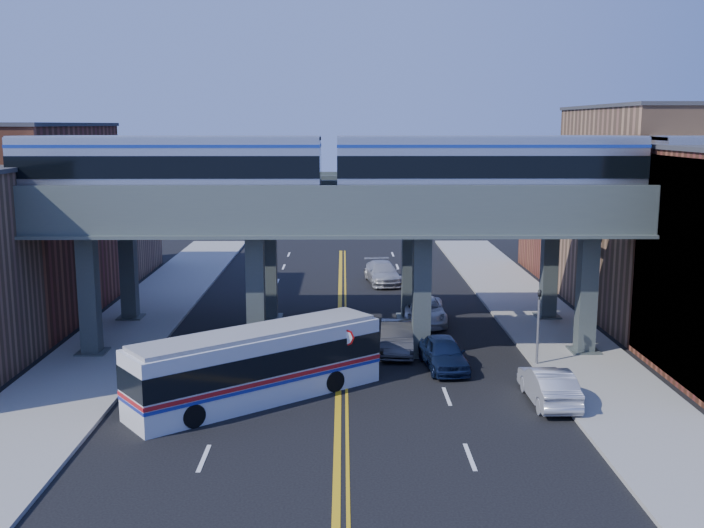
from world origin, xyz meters
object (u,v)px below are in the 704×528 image
at_px(transit_bus, 258,366).
at_px(car_parked_curb, 549,385).
at_px(stop_sign, 345,349).
at_px(car_lane_c, 424,311).
at_px(car_lane_a, 444,353).
at_px(car_lane_d, 382,273).
at_px(traffic_signal, 538,319).
at_px(car_lane_b, 397,338).
at_px(transit_train, 488,167).

relative_size(transit_bus, car_parked_curb, 2.27).
height_order(stop_sign, transit_bus, transit_bus).
xyz_separation_m(car_lane_c, car_parked_curb, (3.71, -12.98, 0.03)).
xyz_separation_m(transit_bus, car_lane_a, (8.09, 4.07, -0.70)).
xyz_separation_m(stop_sign, car_lane_a, (4.53, 2.80, -1.02)).
relative_size(transit_bus, car_lane_d, 1.95).
bearing_deg(transit_bus, car_lane_c, 20.12).
distance_m(traffic_signal, car_lane_c, 9.46).
bearing_deg(traffic_signal, car_lane_b, 159.36).
xyz_separation_m(car_lane_a, car_lane_d, (-1.84, 19.72, 0.01)).
height_order(stop_sign, traffic_signal, traffic_signal).
xyz_separation_m(transit_bus, car_parked_curb, (11.76, -0.50, -0.70)).
height_order(car_lane_a, car_parked_curb, car_lane_a).
bearing_deg(car_lane_b, transit_train, -1.35).
bearing_deg(car_parked_curb, traffic_signal, -99.23).
bearing_deg(car_parked_curb, transit_bus, -3.30).
distance_m(car_lane_d, car_parked_curb, 24.90).
distance_m(traffic_signal, car_lane_a, 4.65).
bearing_deg(stop_sign, car_lane_b, 64.59).
distance_m(transit_bus, car_lane_b, 9.07).
relative_size(stop_sign, car_lane_b, 0.58).
relative_size(car_lane_c, car_parked_curb, 1.14).
height_order(transit_train, car_lane_a, transit_train).
bearing_deg(car_lane_c, car_parked_curb, -72.00).
distance_m(traffic_signal, car_lane_d, 20.54).
bearing_deg(transit_bus, car_parked_curb, -39.49).
distance_m(car_lane_a, car_lane_d, 19.81).
height_order(traffic_signal, transit_bus, traffic_signal).
xyz_separation_m(transit_train, car_lane_d, (-4.05, 17.52, -8.39)).
distance_m(traffic_signal, car_parked_curb, 5.07).
distance_m(car_lane_a, car_lane_b, 3.26).
relative_size(car_lane_c, car_lane_d, 0.98).
bearing_deg(stop_sign, car_lane_a, 31.68).
height_order(car_lane_b, car_parked_curb, car_lane_b).
bearing_deg(traffic_signal, transit_bus, -161.06).
distance_m(stop_sign, car_lane_a, 5.42).
bearing_deg(car_lane_a, transit_train, 38.65).
distance_m(transit_train, car_lane_d, 19.84).
height_order(stop_sign, car_lane_c, stop_sign).
height_order(car_lane_c, car_lane_d, car_lane_d).
xyz_separation_m(stop_sign, car_parked_curb, (8.20, -1.77, -1.03)).
height_order(stop_sign, car_lane_d, stop_sign).
relative_size(transit_bus, car_lane_b, 2.22).
bearing_deg(car_parked_curb, car_lane_c, -74.92).
bearing_deg(car_lane_d, car_lane_b, -97.76).
relative_size(stop_sign, car_lane_d, 0.51).
relative_size(transit_train, car_parked_curb, 9.91).
bearing_deg(transit_train, traffic_signal, -42.78).
bearing_deg(car_parked_curb, stop_sign, -13.08).
bearing_deg(car_parked_curb, car_lane_b, -52.65).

